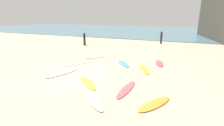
% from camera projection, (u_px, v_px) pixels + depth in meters
% --- Properties ---
extents(ground_plane, '(120.00, 120.00, 0.00)m').
position_uv_depth(ground_plane, '(73.00, 77.00, 10.82)').
color(ground_plane, tan).
extents(ocean_water, '(120.00, 40.00, 0.08)m').
position_uv_depth(ocean_water, '(160.00, 31.00, 45.10)').
color(ocean_water, slate).
rests_on(ocean_water, ground_plane).
extents(surfboard_0, '(2.10, 1.92, 0.07)m').
position_uv_depth(surfboard_0, '(88.00, 82.00, 9.80)').
color(surfboard_0, yellow).
rests_on(surfboard_0, ground_plane).
extents(surfboard_1, '(1.69, 1.83, 0.07)m').
position_uv_depth(surfboard_1, '(94.00, 57.00, 15.84)').
color(surfboard_1, silver).
rests_on(surfboard_1, ground_plane).
extents(surfboard_2, '(1.05, 2.16, 0.09)m').
position_uv_depth(surfboard_2, '(159.00, 63.00, 13.74)').
color(surfboard_2, '#DA475F').
rests_on(surfboard_2, ground_plane).
extents(surfboard_3, '(1.72, 2.50, 0.06)m').
position_uv_depth(surfboard_3, '(98.00, 67.00, 12.82)').
color(surfboard_3, white).
rests_on(surfboard_3, ground_plane).
extents(surfboard_4, '(1.48, 2.10, 0.07)m').
position_uv_depth(surfboard_4, '(154.00, 104.00, 7.38)').
color(surfboard_4, orange).
rests_on(surfboard_4, ground_plane).
extents(surfboard_5, '(1.79, 2.11, 0.07)m').
position_uv_depth(surfboard_5, '(123.00, 63.00, 13.72)').
color(surfboard_5, '#4595E4').
rests_on(surfboard_5, ground_plane).
extents(surfboard_6, '(1.60, 2.42, 0.06)m').
position_uv_depth(surfboard_6, '(78.00, 64.00, 13.73)').
color(surfboard_6, white).
rests_on(surfboard_6, ground_plane).
extents(surfboard_7, '(1.95, 1.88, 0.09)m').
position_uv_depth(surfboard_7, '(94.00, 100.00, 7.72)').
color(surfboard_7, '#F6E2BE').
rests_on(surfboard_7, ground_plane).
extents(surfboard_8, '(1.46, 2.29, 0.07)m').
position_uv_depth(surfboard_8, '(144.00, 69.00, 12.26)').
color(surfboard_8, yellow).
rests_on(surfboard_8, ground_plane).
extents(surfboard_9, '(1.25, 2.66, 0.09)m').
position_uv_depth(surfboard_9, '(62.00, 73.00, 11.39)').
color(surfboard_9, silver).
rests_on(surfboard_9, ground_plane).
extents(surfboard_10, '(0.57, 2.45, 0.07)m').
position_uv_depth(surfboard_10, '(126.00, 89.00, 8.87)').
color(surfboard_10, '#E25459').
rests_on(surfboard_10, ground_plane).
extents(beachgoer_near, '(0.40, 0.40, 1.86)m').
position_uv_depth(beachgoer_near, '(161.00, 36.00, 23.67)').
color(beachgoer_near, black).
rests_on(beachgoer_near, ground_plane).
extents(beachgoer_mid, '(0.34, 0.32, 1.71)m').
position_uv_depth(beachgoer_mid, '(84.00, 38.00, 22.39)').
color(beachgoer_mid, black).
rests_on(beachgoer_mid, ground_plane).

